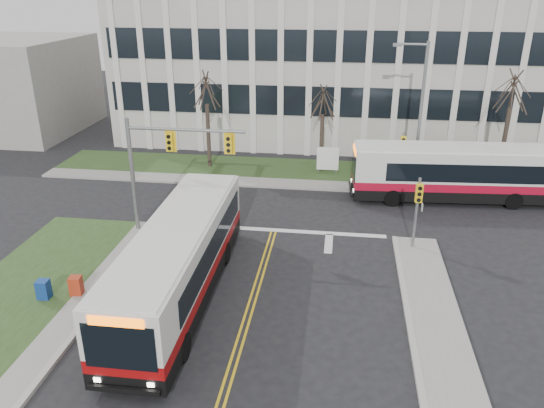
{
  "coord_description": "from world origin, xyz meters",
  "views": [
    {
      "loc": [
        3.39,
        -17.52,
        12.47
      ],
      "look_at": [
        0.03,
        7.11,
        2.0
      ],
      "focal_mm": 35.0,
      "sensor_mm": 36.0,
      "label": 1
    }
  ],
  "objects": [
    {
      "name": "building_lawn",
      "position": [
        5.0,
        18.0,
        0.06
      ],
      "size": [
        44.0,
        5.0,
        0.12
      ],
      "primitive_type": "cube",
      "color": "#2C431D",
      "rests_on": "ground"
    },
    {
      "name": "newspaper_box_blue",
      "position": [
        -8.71,
        0.11,
        0.47
      ],
      "size": [
        0.52,
        0.47,
        0.95
      ],
      "primitive_type": "cube",
      "rotation": [
        0.0,
        0.0,
        0.04
      ],
      "color": "navy",
      "rests_on": "ground"
    },
    {
      "name": "building_annex",
      "position": [
        -26.0,
        26.0,
        4.0
      ],
      "size": [
        12.0,
        12.0,
        8.0
      ],
      "primitive_type": "cube",
      "color": "#9E9B93",
      "rests_on": "ground"
    },
    {
      "name": "sidewalk_west",
      "position": [
        -7.0,
        -5.0,
        0.07
      ],
      "size": [
        1.2,
        26.0,
        0.14
      ],
      "primitive_type": "cube",
      "color": "#9E9B93",
      "rests_on": "ground"
    },
    {
      "name": "tree_left",
      "position": [
        -6.0,
        18.0,
        5.51
      ],
      "size": [
        1.8,
        1.8,
        7.7
      ],
      "color": "#42352B",
      "rests_on": "ground"
    },
    {
      "name": "signal_pole_far",
      "position": [
        7.2,
        15.4,
        2.5
      ],
      "size": [
        0.34,
        0.39,
        3.8
      ],
      "color": "slate",
      "rests_on": "ground"
    },
    {
      "name": "mast_arm_signal",
      "position": [
        -5.62,
        7.16,
        4.26
      ],
      "size": [
        6.11,
        0.38,
        6.2
      ],
      "color": "slate",
      "rests_on": "ground"
    },
    {
      "name": "bus_main",
      "position": [
        -3.05,
        1.18,
        1.66
      ],
      "size": [
        2.76,
        12.49,
        3.33
      ],
      "primitive_type": null,
      "rotation": [
        0.0,
        0.0,
        0.0
      ],
      "color": "silver",
      "rests_on": "ground"
    },
    {
      "name": "streetlight",
      "position": [
        8.03,
        16.2,
        5.19
      ],
      "size": [
        2.15,
        0.25,
        9.2
      ],
      "color": "slate",
      "rests_on": "ground"
    },
    {
      "name": "office_building",
      "position": [
        5.0,
        30.0,
        6.0
      ],
      "size": [
        40.0,
        16.0,
        12.0
      ],
      "primitive_type": "cube",
      "color": "beige",
      "rests_on": "ground"
    },
    {
      "name": "tree_right",
      "position": [
        14.0,
        18.0,
        5.91
      ],
      "size": [
        1.8,
        1.8,
        8.25
      ],
      "color": "#42352B",
      "rests_on": "ground"
    },
    {
      "name": "directory_sign",
      "position": [
        2.5,
        17.5,
        1.17
      ],
      "size": [
        1.5,
        0.12,
        2.0
      ],
      "color": "slate",
      "rests_on": "ground"
    },
    {
      "name": "tree_mid",
      "position": [
        2.0,
        18.2,
        4.88
      ],
      "size": [
        1.8,
        1.8,
        6.82
      ],
      "color": "#42352B",
      "rests_on": "ground"
    },
    {
      "name": "signal_pole_near",
      "position": [
        7.2,
        6.9,
        2.5
      ],
      "size": [
        0.34,
        0.39,
        3.8
      ],
      "color": "slate",
      "rests_on": "ground"
    },
    {
      "name": "bus_cross",
      "position": [
        10.44,
        14.0,
        1.66
      ],
      "size": [
        12.62,
        3.53,
        3.33
      ],
      "primitive_type": null,
      "rotation": [
        0.0,
        0.0,
        -1.5
      ],
      "color": "silver",
      "rests_on": "ground"
    },
    {
      "name": "ground",
      "position": [
        0.0,
        0.0,
        0.0
      ],
      "size": [
        120.0,
        120.0,
        0.0
      ],
      "primitive_type": "plane",
      "color": "black",
      "rests_on": "ground"
    },
    {
      "name": "newspaper_box_red",
      "position": [
        -7.49,
        0.57,
        0.47
      ],
      "size": [
        0.55,
        0.51,
        0.95
      ],
      "primitive_type": "cube",
      "rotation": [
        0.0,
        0.0,
        0.13
      ],
      "color": "#AC2F16",
      "rests_on": "ground"
    },
    {
      "name": "sidewalk_cross",
      "position": [
        5.0,
        15.2,
        0.07
      ],
      "size": [
        44.0,
        1.6,
        0.14
      ],
      "primitive_type": "cube",
      "color": "#9E9B93",
      "rests_on": "ground"
    }
  ]
}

